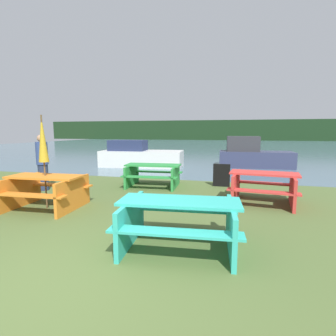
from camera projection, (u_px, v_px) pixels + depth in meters
name	position (u px, v px, depth m)	size (l,w,h in m)	color
ground_plane	(47.00, 284.00, 3.15)	(60.00, 60.00, 0.00)	#516633
water	(220.00, 145.00, 33.84)	(60.00, 50.00, 0.00)	slate
far_treeline	(226.00, 130.00, 52.71)	(80.00, 1.60, 4.00)	#193319
picnic_table_teal	(179.00, 218.00, 4.10)	(1.99, 1.55, 0.77)	#33B7A8
picnic_table_orange	(46.00, 189.00, 6.20)	(1.77, 1.47, 0.79)	orange
picnic_table_red	(263.00, 185.00, 6.64)	(1.79, 1.56, 0.79)	red
picnic_table_green	(153.00, 173.00, 8.66)	(1.87, 1.50, 0.74)	green
umbrella_gold	(43.00, 140.00, 6.04)	(0.23, 0.23, 2.19)	brown
boat	(253.00, 156.00, 13.30)	(3.67, 1.63, 1.57)	#333856
boat_second	(140.00, 156.00, 13.59)	(4.28, 2.00, 1.36)	silver
person	(42.00, 163.00, 8.05)	(0.34, 0.34, 1.72)	#283351
signboard	(222.00, 175.00, 8.66)	(0.55, 0.08, 0.75)	black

